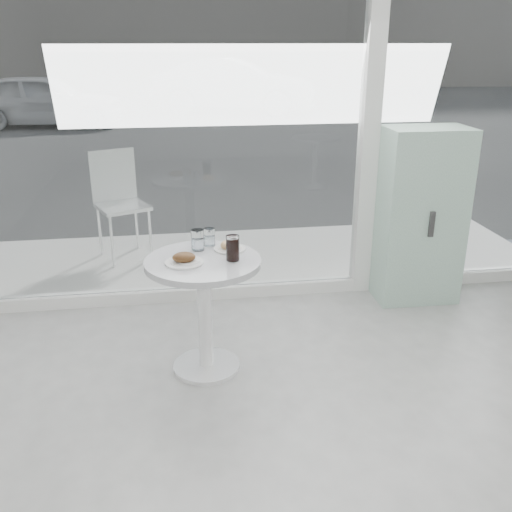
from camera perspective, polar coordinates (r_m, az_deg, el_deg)
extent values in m
cube|color=white|center=(4.84, 0.05, -3.31)|extent=(5.00, 0.12, 0.10)
cube|color=white|center=(4.67, 11.37, 13.92)|extent=(0.14, 0.14, 3.00)
cube|color=white|center=(4.42, -10.18, 12.30)|extent=(3.21, 0.02, 2.60)
cube|color=white|center=(5.00, 19.89, 12.38)|extent=(1.41, 0.02, 2.60)
cylinder|color=white|center=(3.85, -4.96, -10.88)|extent=(0.44, 0.44, 0.03)
cylinder|color=white|center=(3.67, -5.13, -6.16)|extent=(0.09, 0.09, 0.70)
cylinder|color=silver|center=(3.52, -5.33, -0.63)|extent=(0.72, 0.72, 0.04)
cube|color=white|center=(5.58, -1.18, -0.22)|extent=(5.60, 1.60, 0.05)
cube|color=#323232|center=(17.50, -6.54, 14.05)|extent=(40.00, 24.00, 0.00)
cube|color=#8CB2A0|center=(4.78, 16.03, 3.88)|extent=(0.66, 0.44, 1.41)
cube|color=#333333|center=(4.58, 17.17, 3.04)|extent=(0.04, 0.02, 0.20)
cylinder|color=white|center=(5.40, -14.20, 1.44)|extent=(0.03, 0.03, 0.49)
cylinder|color=white|center=(5.51, -10.52, 2.13)|extent=(0.03, 0.03, 0.49)
cylinder|color=white|center=(5.74, -15.35, 2.49)|extent=(0.03, 0.03, 0.49)
cylinder|color=white|center=(5.84, -11.86, 3.12)|extent=(0.03, 0.03, 0.49)
cube|color=white|center=(5.55, -13.20, 4.84)|extent=(0.57, 0.57, 0.03)
cube|color=white|center=(5.68, -14.10, 7.87)|extent=(0.41, 0.19, 0.49)
imported|color=silver|center=(15.40, -20.41, 14.42)|extent=(3.82, 1.69, 1.28)
imported|color=#A1A3A8|center=(17.24, -2.17, 16.63)|extent=(4.93, 2.89, 1.53)
cylinder|color=silver|center=(3.45, -7.20, -0.65)|extent=(0.23, 0.23, 0.01)
cube|color=white|center=(3.44, -6.87, -0.54)|extent=(0.15, 0.14, 0.00)
ellipsoid|color=#3B2010|center=(3.44, -7.22, -0.13)|extent=(0.14, 0.11, 0.06)
ellipsoid|color=#3B2010|center=(3.46, -6.65, -0.06)|extent=(0.07, 0.06, 0.04)
cylinder|color=silver|center=(3.66, -2.63, 0.73)|extent=(0.20, 0.20, 0.01)
torus|color=#A9854D|center=(3.65, -2.64, 1.11)|extent=(0.12, 0.12, 0.04)
cylinder|color=white|center=(3.65, -5.86, 1.62)|extent=(0.08, 0.08, 0.13)
cylinder|color=white|center=(3.66, -5.85, 1.21)|extent=(0.07, 0.07, 0.07)
cylinder|color=white|center=(3.72, -4.68, 1.91)|extent=(0.07, 0.07, 0.12)
cylinder|color=white|center=(3.73, -4.66, 1.55)|extent=(0.06, 0.06, 0.06)
cylinder|color=white|center=(3.45, -2.35, 0.79)|extent=(0.08, 0.08, 0.16)
cylinder|color=black|center=(3.46, -2.35, 0.68)|extent=(0.07, 0.07, 0.14)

